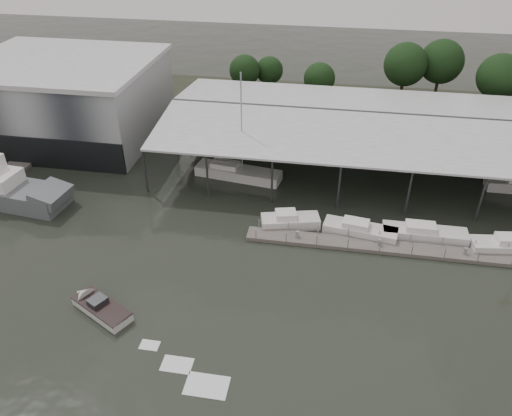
# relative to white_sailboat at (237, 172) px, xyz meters

# --- Properties ---
(ground) EXTENTS (200.00, 200.00, 0.00)m
(ground) POSITION_rel_white_sailboat_xyz_m (2.46, -21.49, -0.65)
(ground) COLOR #242921
(ground) RESTS_ON ground
(land_strip_far) EXTENTS (140.00, 30.00, 0.30)m
(land_strip_far) POSITION_rel_white_sailboat_xyz_m (2.46, 20.51, -0.55)
(land_strip_far) COLOR #323628
(land_strip_far) RESTS_ON ground
(storage_warehouse) EXTENTS (24.50, 20.50, 10.50)m
(storage_warehouse) POSITION_rel_white_sailboat_xyz_m (-25.54, 8.46, 4.64)
(storage_warehouse) COLOR #9CA2A7
(storage_warehouse) RESTS_ON ground
(covered_boat_shed) EXTENTS (58.24, 24.00, 6.96)m
(covered_boat_shed) POSITION_rel_white_sailboat_xyz_m (19.46, 6.51, 5.48)
(covered_boat_shed) COLOR white
(covered_boat_shed) RESTS_ON ground
(floating_dock) EXTENTS (28.00, 2.00, 1.40)m
(floating_dock) POSITION_rel_white_sailboat_xyz_m (17.46, -11.49, -0.45)
(floating_dock) COLOR slate
(floating_dock) RESTS_ON ground
(white_sailboat) EXTENTS (10.67, 4.13, 13.22)m
(white_sailboat) POSITION_rel_white_sailboat_xyz_m (0.00, 0.00, 0.00)
(white_sailboat) COLOR silver
(white_sailboat) RESTS_ON ground
(speedboat_underway) EXTENTS (15.86, 9.40, 2.00)m
(speedboat_underway) POSITION_rel_white_sailboat_xyz_m (-6.93, -23.98, -0.25)
(speedboat_underway) COLOR silver
(speedboat_underway) RESTS_ON ground
(moored_cruiser_0) EXTENTS (6.34, 3.57, 1.70)m
(moored_cruiser_0) POSITION_rel_white_sailboat_xyz_m (7.44, -9.09, -0.04)
(moored_cruiser_0) COLOR silver
(moored_cruiser_0) RESTS_ON ground
(moored_cruiser_1) EXTENTS (7.58, 3.36, 1.70)m
(moored_cruiser_1) POSITION_rel_white_sailboat_xyz_m (14.58, -9.56, -0.04)
(moored_cruiser_1) COLOR silver
(moored_cruiser_1) RESTS_ON ground
(moored_cruiser_2) EXTENTS (8.26, 2.22, 1.70)m
(moored_cruiser_2) POSITION_rel_white_sailboat_xyz_m (20.95, -9.04, -0.04)
(moored_cruiser_2) COLOR silver
(moored_cruiser_2) RESTS_ON ground
(horizon_tree_line) EXTENTS (67.23, 11.93, 10.18)m
(horizon_tree_line) POSITION_rel_white_sailboat_xyz_m (28.27, 26.69, 5.24)
(horizon_tree_line) COLOR #311E15
(horizon_tree_line) RESTS_ON ground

